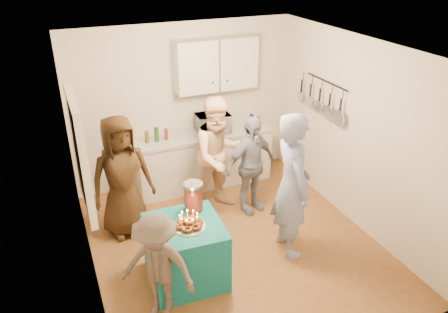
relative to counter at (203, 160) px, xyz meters
name	(u,v)px	position (x,y,z in m)	size (l,w,h in m)	color
floor	(234,244)	(-0.20, -1.70, -0.43)	(4.00, 4.00, 0.00)	brown
ceiling	(237,50)	(-0.20, -1.70, 2.17)	(4.00, 4.00, 0.00)	white
back_wall	(184,106)	(-0.20, 0.30, 0.87)	(3.60, 3.60, 0.00)	silver
left_wall	(82,186)	(-2.00, -1.70, 0.87)	(4.00, 4.00, 0.00)	silver
right_wall	(356,134)	(1.60, -1.70, 0.87)	(4.00, 4.00, 0.00)	silver
window_night	(78,154)	(-1.97, -1.40, 1.12)	(0.04, 1.00, 1.20)	black
counter	(203,160)	(0.00, 0.00, 0.00)	(2.20, 0.58, 0.86)	white
countertop	(203,134)	(0.00, 0.00, 0.46)	(2.24, 0.62, 0.05)	beige
upper_cabinet	(216,64)	(0.30, 0.15, 1.52)	(1.30, 0.30, 0.80)	white
pot_rack	(324,98)	(1.52, -1.00, 1.17)	(0.12, 1.00, 0.60)	black
microwave	(213,123)	(0.17, 0.00, 0.63)	(0.53, 0.36, 0.29)	white
party_table	(185,252)	(-0.99, -2.07, -0.05)	(0.85, 0.85, 0.76)	#12717B
donut_cake	(189,220)	(-0.95, -2.12, 0.42)	(0.38, 0.38, 0.18)	#381C0C
punch_jar	(193,197)	(-0.79, -1.80, 0.50)	(0.22, 0.22, 0.34)	red
man_birthday	(292,186)	(0.40, -2.06, 0.53)	(0.70, 0.46, 1.91)	#92A1D5
woman_back_left	(122,177)	(-1.45, -0.84, 0.43)	(0.84, 0.55, 1.71)	brown
woman_back_center	(219,155)	(-0.04, -0.79, 0.45)	(0.86, 0.67, 1.76)	#FBAB83
woman_back_right	(251,165)	(0.36, -1.01, 0.32)	(0.87, 0.36, 1.49)	#111E3A
child_near_left	(157,267)	(-1.43, -2.49, 0.20)	(0.82, 0.47, 1.26)	#504440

